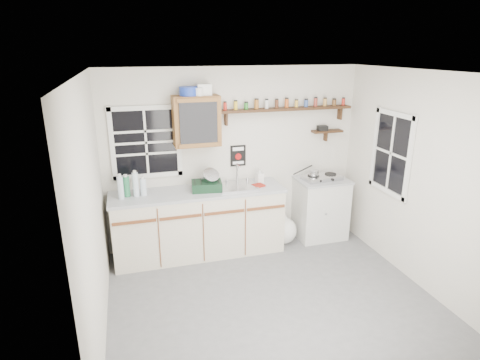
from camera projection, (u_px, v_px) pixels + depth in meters
name	position (u px, v px, depth m)	size (l,w,h in m)	color
room	(275.00, 196.00, 4.19)	(3.64, 3.24, 2.54)	#57575A
main_cabinet	(199.00, 222.00, 5.47)	(2.31, 0.63, 0.92)	#BCB49C
right_cabinet	(320.00, 208.00, 5.97)	(0.73, 0.57, 0.91)	silver
sink	(237.00, 186.00, 5.46)	(0.52, 0.44, 0.29)	#B5B5B9
upper_cabinet	(196.00, 121.00, 5.18)	(0.60, 0.32, 0.65)	brown
upper_cabinet_clutter	(195.00, 91.00, 5.06)	(0.40, 0.24, 0.14)	#1934A2
spice_shelf	(286.00, 108.00, 5.54)	(1.91, 0.18, 0.35)	black
secondary_shelf	(326.00, 131.00, 5.83)	(0.45, 0.16, 0.24)	black
warning_sign	(238.00, 156.00, 5.64)	(0.22, 0.02, 0.30)	black
window_back	(146.00, 142.00, 5.22)	(0.93, 0.03, 0.98)	black
window_right	(391.00, 153.00, 5.09)	(0.03, 0.78, 1.08)	black
water_bottles	(131.00, 186.00, 5.07)	(0.35, 0.15, 0.34)	silver
dish_rack	(208.00, 183.00, 5.32)	(0.43, 0.35, 0.30)	black
soap_bottle	(260.00, 176.00, 5.60)	(0.10, 0.10, 0.21)	silver
rag	(258.00, 185.00, 5.49)	(0.15, 0.13, 0.02)	maroon
hotplate	(322.00, 177.00, 5.79)	(0.57, 0.34, 0.08)	#B5B5B9
saucepan	(313.00, 173.00, 5.73)	(0.35, 0.17, 0.15)	#B5B5B9
trash_bag	(284.00, 230.00, 5.84)	(0.40, 0.36, 0.45)	white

